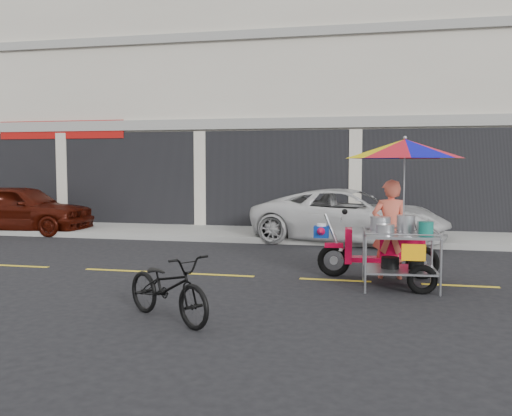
% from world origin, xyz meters
% --- Properties ---
extents(ground, '(90.00, 90.00, 0.00)m').
position_xyz_m(ground, '(0.00, 0.00, 0.00)').
color(ground, black).
extents(sidewalk, '(45.00, 3.00, 0.15)m').
position_xyz_m(sidewalk, '(0.00, 5.50, 0.07)').
color(sidewalk, gray).
rests_on(sidewalk, ground).
extents(shophouse_block, '(36.00, 8.11, 10.40)m').
position_xyz_m(shophouse_block, '(2.82, 10.59, 4.24)').
color(shophouse_block, beige).
rests_on(shophouse_block, ground).
extents(centerline, '(42.00, 0.10, 0.01)m').
position_xyz_m(centerline, '(0.00, 0.00, 0.00)').
color(centerline, gold).
rests_on(centerline, ground).
extents(maroon_sedan, '(4.10, 1.74, 1.38)m').
position_xyz_m(maroon_sedan, '(-9.27, 4.70, 0.69)').
color(maroon_sedan, '#380B04').
rests_on(maroon_sedan, ground).
extents(white_pickup, '(5.09, 2.98, 1.33)m').
position_xyz_m(white_pickup, '(-0.03, 4.70, 0.67)').
color(white_pickup, silver).
rests_on(white_pickup, ground).
extents(near_bicycle, '(1.67, 1.38, 0.86)m').
position_xyz_m(near_bicycle, '(-1.83, -2.94, 0.43)').
color(near_bicycle, black).
rests_on(near_bicycle, ground).
extents(food_vendor_rig, '(2.47, 1.95, 2.40)m').
position_xyz_m(food_vendor_rig, '(0.99, -0.07, 1.51)').
color(food_vendor_rig, black).
rests_on(food_vendor_rig, ground).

